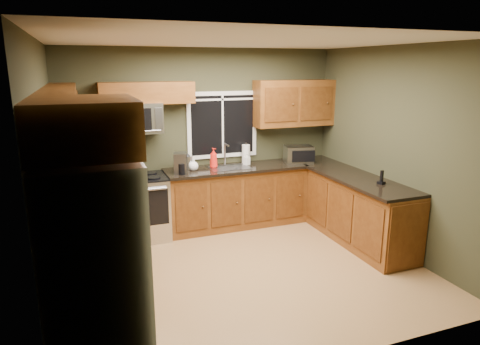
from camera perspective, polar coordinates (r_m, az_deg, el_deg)
floor at (r=5.38m, az=0.83°, el=-12.87°), size 4.20×4.20×0.00m
ceiling at (r=4.81m, az=0.95°, el=17.18°), size 4.20×4.20×0.00m
back_wall at (r=6.60m, az=-4.86°, el=4.52°), size 4.20×0.00×4.20m
front_wall at (r=3.37m, az=12.20°, el=-5.09°), size 4.20×0.00×4.20m
left_wall at (r=4.61m, az=-24.21°, el=-0.87°), size 0.00×3.60×3.60m
right_wall at (r=6.00m, az=19.92°, el=2.77°), size 0.00×3.60×3.60m
window at (r=6.64m, az=-2.35°, el=6.38°), size 1.12×0.03×1.02m
base_cabinets_left at (r=5.32m, az=-19.72°, el=-8.74°), size 0.60×2.65×0.90m
countertop_left at (r=5.17m, az=-19.87°, el=-3.89°), size 0.65×2.65×0.04m
base_cabinets_back at (r=6.65m, az=-0.55°, el=-3.33°), size 2.17×0.60×0.90m
countertop_back at (r=6.50m, az=-0.48°, el=0.56°), size 2.17×0.65×0.04m
base_cabinets_peninsula at (r=6.46m, az=14.11°, el=-4.31°), size 0.60×2.52×0.90m
countertop_peninsula at (r=6.32m, az=14.14°, el=-0.27°), size 0.65×2.50×0.04m
upper_cabinets_left at (r=4.98m, az=-22.62°, el=6.31°), size 0.33×2.65×0.72m
upper_cabinets_back_left at (r=6.18m, az=-12.30°, el=10.33°), size 1.30×0.33×0.30m
upper_cabinets_back_right at (r=6.92m, az=7.22°, el=9.16°), size 1.30×0.33×0.72m
upper_cabinet_over_fridge at (r=3.19m, az=-20.17°, el=5.85°), size 0.72×0.90×0.38m
refrigerator at (r=3.52m, az=-18.58°, el=-12.66°), size 0.74×0.90×1.80m
range at (r=6.29m, az=-13.12°, el=-4.56°), size 0.76×0.69×0.94m
microwave at (r=6.15m, az=-13.95°, el=7.04°), size 0.76×0.41×0.42m
sink at (r=6.48m, az=-1.49°, el=0.79°), size 0.60×0.42×0.36m
toaster_oven at (r=6.83m, az=7.81°, el=2.41°), size 0.49×0.42×0.27m
coffee_maker at (r=6.15m, az=-7.94°, el=1.14°), size 0.22×0.27×0.30m
kettle at (r=6.35m, az=-6.97°, el=1.39°), size 0.16×0.16×0.25m
paper_towel_roll at (r=6.74m, az=0.79°, el=2.49°), size 0.16×0.16×0.32m
soap_bottle_a at (r=6.43m, az=-3.55°, el=1.94°), size 0.15×0.15×0.30m
soap_bottle_b at (r=6.63m, az=0.89°, el=1.82°), size 0.11×0.11×0.18m
soap_bottle_c at (r=6.31m, az=-6.24°, el=1.10°), size 0.18×0.18×0.18m
cordless_phone at (r=5.86m, az=18.34°, el=-0.94°), size 0.10×0.10×0.18m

